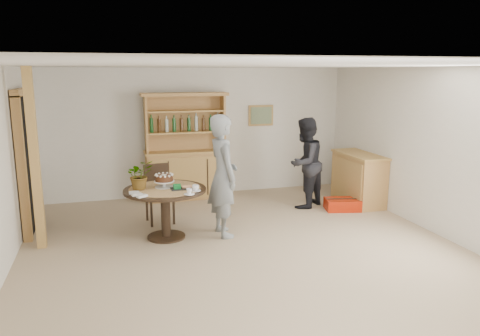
% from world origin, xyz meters
% --- Properties ---
extents(ground, '(7.00, 7.00, 0.00)m').
position_xyz_m(ground, '(0.00, 0.00, 0.00)').
color(ground, tan).
rests_on(ground, ground).
extents(room_shell, '(6.04, 7.04, 2.52)m').
position_xyz_m(room_shell, '(0.00, 0.01, 1.74)').
color(room_shell, white).
rests_on(room_shell, ground).
extents(doorway, '(0.13, 1.10, 2.18)m').
position_xyz_m(doorway, '(-2.93, 2.00, 1.11)').
color(doorway, black).
rests_on(doorway, ground).
extents(pine_post, '(0.12, 0.12, 2.50)m').
position_xyz_m(pine_post, '(-2.70, 1.20, 1.25)').
color(pine_post, tan).
rests_on(pine_post, ground).
extents(hutch, '(1.62, 0.54, 2.04)m').
position_xyz_m(hutch, '(-0.30, 3.24, 0.69)').
color(hutch, tan).
rests_on(hutch, ground).
extents(sideboard, '(0.54, 1.26, 0.94)m').
position_xyz_m(sideboard, '(2.74, 2.00, 0.47)').
color(sideboard, tan).
rests_on(sideboard, ground).
extents(dining_table, '(1.20, 1.20, 0.76)m').
position_xyz_m(dining_table, '(-0.97, 1.10, 0.60)').
color(dining_table, black).
rests_on(dining_table, ground).
extents(dining_chair, '(0.46, 0.46, 0.95)m').
position_xyz_m(dining_chair, '(-0.98, 1.93, 0.54)').
color(dining_chair, black).
rests_on(dining_chair, ground).
extents(birthday_cake, '(0.30, 0.30, 0.20)m').
position_xyz_m(birthday_cake, '(-0.97, 1.15, 0.88)').
color(birthday_cake, white).
rests_on(birthday_cake, dining_table).
extents(flower_vase, '(0.47, 0.44, 0.42)m').
position_xyz_m(flower_vase, '(-1.32, 1.15, 0.97)').
color(flower_vase, '#3F7233').
rests_on(flower_vase, dining_table).
extents(gift_tray, '(0.30, 0.20, 0.08)m').
position_xyz_m(gift_tray, '(-0.75, 0.98, 0.79)').
color(gift_tray, black).
rests_on(gift_tray, dining_table).
extents(coffee_cup_a, '(0.15, 0.15, 0.09)m').
position_xyz_m(coffee_cup_a, '(-0.57, 0.82, 0.80)').
color(coffee_cup_a, white).
rests_on(coffee_cup_a, dining_table).
extents(coffee_cup_b, '(0.15, 0.15, 0.08)m').
position_xyz_m(coffee_cup_b, '(-0.69, 0.65, 0.79)').
color(coffee_cup_b, white).
rests_on(coffee_cup_b, dining_table).
extents(napkins, '(0.24, 0.33, 0.03)m').
position_xyz_m(napkins, '(-1.38, 0.79, 0.77)').
color(napkins, white).
rests_on(napkins, dining_table).
extents(teen_boy, '(0.49, 0.70, 1.82)m').
position_xyz_m(teen_boy, '(-0.12, 1.00, 0.91)').
color(teen_boy, gray).
rests_on(teen_boy, ground).
extents(adult_person, '(1.00, 0.96, 1.63)m').
position_xyz_m(adult_person, '(1.66, 2.04, 0.81)').
color(adult_person, black).
rests_on(adult_person, ground).
extents(red_suitcase, '(0.68, 0.53, 0.21)m').
position_xyz_m(red_suitcase, '(2.24, 1.66, 0.10)').
color(red_suitcase, red).
rests_on(red_suitcase, ground).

